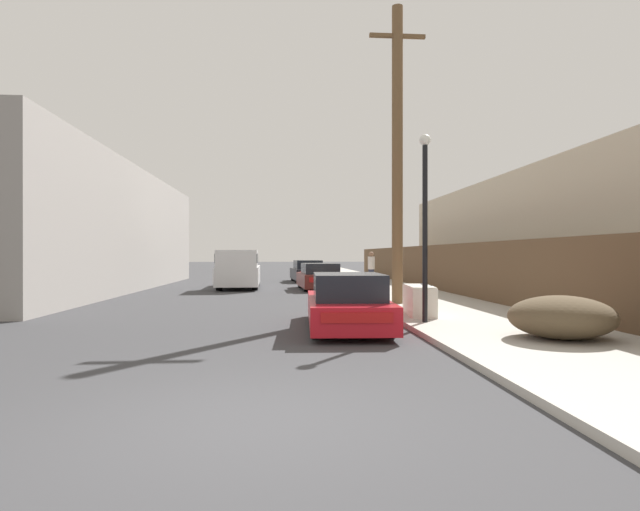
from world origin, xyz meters
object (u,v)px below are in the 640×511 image
object	(u,v)px
parked_sports_car_red	(347,304)
street_lamp	(425,212)
utility_pole	(397,152)
pedestrian	(371,268)
pickup_truck	(239,270)
car_parked_far	(307,272)
car_parked_mid	(319,277)
discarded_fridge	(419,300)
brush_pile	(562,317)

from	to	relation	value
parked_sports_car_red	street_lamp	size ratio (longest dim) A/B	1.05
utility_pole	pedestrian	size ratio (longest dim) A/B	5.59
parked_sports_car_red	utility_pole	bearing A→B (deg)	66.18
pedestrian	pickup_truck	bearing A→B (deg)	-178.45
street_lamp	pedestrian	distance (m)	13.78
car_parked_far	pedestrian	size ratio (longest dim) A/B	2.47
parked_sports_car_red	car_parked_mid	xyz separation A→B (m)	(0.33, 12.62, 0.03)
pickup_truck	parked_sports_car_red	bearing A→B (deg)	103.34
utility_pole	pedestrian	distance (m)	10.08
utility_pole	street_lamp	size ratio (longest dim) A/B	2.19
car_parked_mid	pedestrian	world-z (taller)	pedestrian
car_parked_mid	discarded_fridge	bearing A→B (deg)	-84.61
car_parked_mid	pedestrian	distance (m)	2.94
discarded_fridge	utility_pole	distance (m)	5.38
pickup_truck	street_lamp	distance (m)	14.60
car_parked_far	pedestrian	world-z (taller)	pedestrian
discarded_fridge	pedestrian	bearing A→B (deg)	91.00
brush_pile	discarded_fridge	bearing A→B (deg)	113.59
car_parked_mid	utility_pole	xyz separation A→B (m)	(1.88, -8.15, 4.35)
discarded_fridge	pedestrian	xyz separation A→B (m)	(0.97, 12.26, 0.49)
pedestrian	car_parked_far	bearing A→B (deg)	116.44
parked_sports_car_red	utility_pole	distance (m)	6.63
parked_sports_car_red	street_lamp	world-z (taller)	street_lamp
brush_pile	utility_pole	bearing A→B (deg)	102.47
car_parked_far	utility_pole	distance (m)	15.87
car_parked_far	street_lamp	xyz separation A→B (m)	(1.72, -19.52, 2.03)
parked_sports_car_red	car_parked_far	world-z (taller)	car_parked_far
car_parked_mid	pickup_truck	xyz separation A→B (m)	(-3.91, 0.90, 0.34)
discarded_fridge	car_parked_far	bearing A→B (deg)	101.68
car_parked_mid	street_lamp	world-z (taller)	street_lamp
car_parked_mid	street_lamp	xyz separation A→B (m)	(1.49, -12.55, 2.06)
discarded_fridge	pickup_truck	distance (m)	13.34
pickup_truck	brush_pile	xyz separation A→B (m)	(7.29, -15.84, -0.41)
discarded_fridge	pedestrian	size ratio (longest dim) A/B	1.03
car_parked_mid	brush_pile	distance (m)	15.32
car_parked_mid	brush_pile	size ratio (longest dim) A/B	2.18
utility_pole	parked_sports_car_red	bearing A→B (deg)	-116.28
car_parked_mid	street_lamp	size ratio (longest dim) A/B	0.97
utility_pole	brush_pile	size ratio (longest dim) A/B	4.92
parked_sports_car_red	car_parked_mid	bearing A→B (deg)	90.97
parked_sports_car_red	pedestrian	bearing A→B (deg)	79.97
car_parked_far	pickup_truck	bearing A→B (deg)	-125.81
car_parked_mid	brush_pile	bearing A→B (deg)	-80.70
discarded_fridge	car_parked_far	world-z (taller)	car_parked_far
discarded_fridge	car_parked_mid	bearing A→B (deg)	104.35
pickup_truck	brush_pile	distance (m)	17.45
utility_pole	brush_pile	world-z (taller)	utility_pole
parked_sports_car_red	brush_pile	world-z (taller)	parked_sports_car_red
utility_pole	street_lamp	distance (m)	4.97
brush_pile	pedestrian	world-z (taller)	pedestrian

